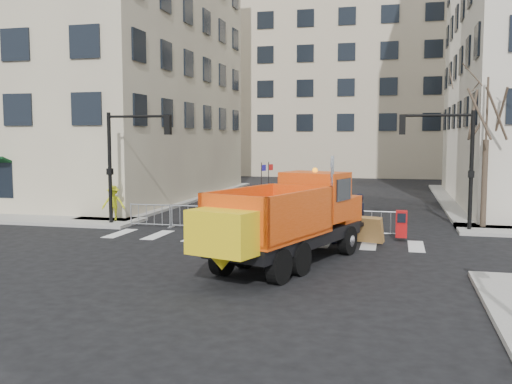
% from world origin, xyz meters
% --- Properties ---
extents(ground, '(120.00, 120.00, 0.00)m').
position_xyz_m(ground, '(0.00, 0.00, 0.00)').
color(ground, black).
rests_on(ground, ground).
extents(sidewalk_back, '(64.00, 5.00, 0.15)m').
position_xyz_m(sidewalk_back, '(0.00, 8.50, 0.07)').
color(sidewalk_back, gray).
rests_on(sidewalk_back, ground).
extents(building_left, '(24.00, 22.00, 26.00)m').
position_xyz_m(building_left, '(-20.00, 20.00, 13.00)').
color(building_left, tan).
rests_on(building_left, ground).
extents(building_far, '(30.00, 18.00, 24.00)m').
position_xyz_m(building_far, '(0.00, 52.00, 12.00)').
color(building_far, '#BFAF92').
rests_on(building_far, ground).
extents(traffic_light_left, '(0.18, 0.18, 5.40)m').
position_xyz_m(traffic_light_left, '(-8.00, 7.50, 2.70)').
color(traffic_light_left, black).
rests_on(traffic_light_left, ground).
extents(traffic_light_right, '(0.18, 0.18, 5.40)m').
position_xyz_m(traffic_light_right, '(8.50, 9.50, 2.70)').
color(traffic_light_right, black).
rests_on(traffic_light_right, ground).
extents(crowd_barriers, '(12.60, 0.60, 1.10)m').
position_xyz_m(crowd_barriers, '(-0.75, 7.60, 0.55)').
color(crowd_barriers, '#9EA0A5').
rests_on(crowd_barriers, ground).
extents(street_tree, '(3.00, 3.00, 7.50)m').
position_xyz_m(street_tree, '(9.20, 10.50, 3.75)').
color(street_tree, '#382B21').
rests_on(street_tree, ground).
extents(plow_truck, '(5.27, 9.59, 3.60)m').
position_xyz_m(plow_truck, '(1.84, 1.06, 1.60)').
color(plow_truck, black).
rests_on(plow_truck, ground).
extents(cop_a, '(0.83, 0.81, 1.93)m').
position_xyz_m(cop_a, '(3.81, 6.32, 0.96)').
color(cop_a, black).
rests_on(cop_a, ground).
extents(cop_b, '(1.12, 1.06, 1.82)m').
position_xyz_m(cop_b, '(2.77, 5.47, 0.91)').
color(cop_b, black).
rests_on(cop_b, ground).
extents(cop_c, '(0.68, 1.05, 1.66)m').
position_xyz_m(cop_c, '(2.47, 5.60, 0.83)').
color(cop_c, black).
rests_on(cop_c, ground).
extents(worker, '(1.26, 1.00, 1.72)m').
position_xyz_m(worker, '(-8.22, 8.16, 1.01)').
color(worker, yellow).
rests_on(worker, sidewalk_back).
extents(newspaper_box, '(0.45, 0.40, 1.10)m').
position_xyz_m(newspaper_box, '(5.53, 6.60, 0.70)').
color(newspaper_box, '#A10C0D').
rests_on(newspaper_box, sidewalk_back).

